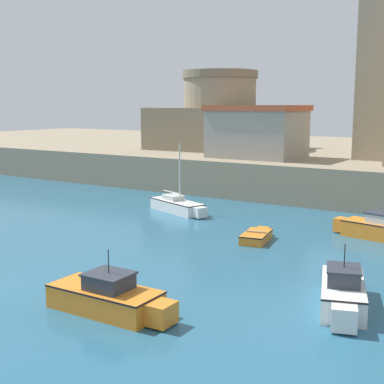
# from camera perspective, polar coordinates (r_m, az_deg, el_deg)

# --- Properties ---
(quay_seawall) EXTENTS (120.00, 40.00, 3.09)m
(quay_seawall) POSITION_cam_1_polar(r_m,az_deg,el_deg) (62.15, 12.94, 3.30)
(quay_seawall) COLOR gray
(quay_seawall) RESTS_ON ground
(dinghy_orange_1) EXTENTS (1.84, 3.35, 0.60)m
(dinghy_orange_1) POSITION_cam_1_polar(r_m,az_deg,el_deg) (31.08, 6.92, -4.67)
(dinghy_orange_1) COLOR orange
(dinghy_orange_1) RESTS_ON ground
(motorboat_orange_3) EXTENTS (5.26, 1.96, 2.44)m
(motorboat_orange_3) POSITION_cam_1_polar(r_m,az_deg,el_deg) (20.70, -8.84, -11.02)
(motorboat_orange_3) COLOR orange
(motorboat_orange_3) RESTS_ON ground
(sailboat_white_5) EXTENTS (5.60, 3.10, 5.04)m
(sailboat_white_5) POSITION_cam_1_polar(r_m,az_deg,el_deg) (38.95, -1.53, -1.44)
(sailboat_white_5) COLOR white
(sailboat_white_5) RESTS_ON ground
(motorboat_white_6) EXTENTS (2.88, 5.05, 2.54)m
(motorboat_white_6) POSITION_cam_1_polar(r_m,az_deg,el_deg) (21.62, 15.79, -10.27)
(motorboat_white_6) COLOR white
(motorboat_white_6) RESTS_ON ground
(fortress) EXTENTS (12.11, 12.11, 8.26)m
(fortress) POSITION_cam_1_polar(r_m,az_deg,el_deg) (58.31, 2.98, 7.67)
(fortress) COLOR #796C57
(fortress) RESTS_ON quay_seawall
(harbor_shed_near_wharf) EXTENTS (8.02, 6.12, 4.64)m
(harbor_shed_near_wharf) POSITION_cam_1_polar(r_m,az_deg,el_deg) (48.32, 6.98, 6.46)
(harbor_shed_near_wharf) COLOR gray
(harbor_shed_near_wharf) RESTS_ON quay_seawall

